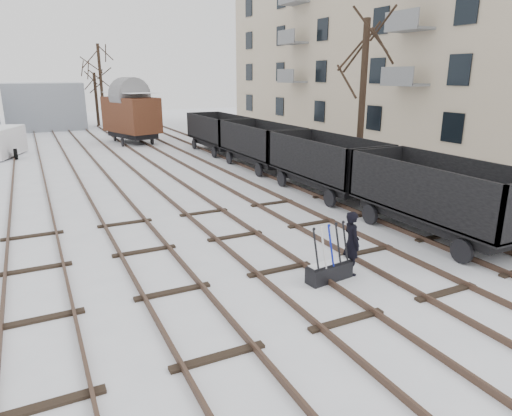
{
  "coord_description": "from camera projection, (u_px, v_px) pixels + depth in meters",
  "views": [
    {
      "loc": [
        -5.68,
        -10.02,
        5.15
      ],
      "look_at": [
        0.32,
        2.08,
        1.2
      ],
      "focal_mm": 32.0,
      "sensor_mm": 36.0,
      "label": 1
    }
  ],
  "objects": [
    {
      "name": "tree_near",
      "position": [
        362.0,
        107.0,
        20.53
      ],
      "size": [
        0.3,
        0.3,
        7.5
      ],
      "primitive_type": "cylinder",
      "color": "black",
      "rests_on": "ground"
    },
    {
      "name": "worker",
      "position": [
        352.0,
        243.0,
        12.07
      ],
      "size": [
        0.52,
        0.7,
        1.74
      ],
      "primitive_type": "imported",
      "rotation": [
        0.0,
        0.0,
        1.39
      ],
      "color": "black",
      "rests_on": "ground"
    },
    {
      "name": "tree_far_left",
      "position": [
        96.0,
        100.0,
        47.22
      ],
      "size": [
        0.3,
        0.3,
        5.37
      ],
      "primitive_type": "cylinder",
      "color": "black",
      "rests_on": "ground"
    },
    {
      "name": "ground_frame",
      "position": [
        329.0,
        270.0,
        11.83
      ],
      "size": [
        1.34,
        0.58,
        1.49
      ],
      "rotation": [
        0.0,
        0.0,
        0.13
      ],
      "color": "black",
      "rests_on": "ground"
    },
    {
      "name": "freight_wagon_a",
      "position": [
        438.0,
        208.0,
        14.89
      ],
      "size": [
        2.47,
        6.17,
        2.52
      ],
      "color": "black",
      "rests_on": "ground"
    },
    {
      "name": "tracks",
      "position": [
        154.0,
        174.0,
        24.22
      ],
      "size": [
        13.9,
        52.0,
        0.16
      ],
      "color": "black",
      "rests_on": "ground"
    },
    {
      "name": "freight_wagon_d",
      "position": [
        219.0,
        138.0,
        31.4
      ],
      "size": [
        2.47,
        6.17,
        2.52
      ],
      "color": "black",
      "rests_on": "ground"
    },
    {
      "name": "freight_wagon_b",
      "position": [
        326.0,
        172.0,
        20.39
      ],
      "size": [
        2.47,
        6.17,
        2.52
      ],
      "color": "black",
      "rests_on": "ground"
    },
    {
      "name": "ground",
      "position": [
        279.0,
        271.0,
        12.48
      ],
      "size": [
        120.0,
        120.0,
        0.0
      ],
      "primitive_type": "plane",
      "color": "white",
      "rests_on": "ground"
    },
    {
      "name": "shed_right",
      "position": [
        45.0,
        106.0,
        44.55
      ],
      "size": [
        7.0,
        6.0,
        4.5
      ],
      "color": "#8E94A0",
      "rests_on": "ground"
    },
    {
      "name": "apartment_block",
      "position": [
        438.0,
        30.0,
        30.76
      ],
      "size": [
        10.12,
        45.0,
        16.1
      ],
      "color": "beige",
      "rests_on": "ground"
    },
    {
      "name": "freight_wagon_c",
      "position": [
        261.0,
        151.0,
        25.9
      ],
      "size": [
        2.47,
        6.17,
        2.52
      ],
      "color": "black",
      "rests_on": "ground"
    },
    {
      "name": "tree_far_right",
      "position": [
        101.0,
        86.0,
        46.32
      ],
      "size": [
        0.3,
        0.3,
        8.14
      ],
      "primitive_type": "cylinder",
      "color": "black",
      "rests_on": "ground"
    },
    {
      "name": "box_van_wagon",
      "position": [
        131.0,
        114.0,
        35.34
      ],
      "size": [
        4.06,
        5.63,
        3.87
      ],
      "rotation": [
        0.0,
        0.0,
        0.3
      ],
      "color": "black",
      "rests_on": "ground"
    }
  ]
}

